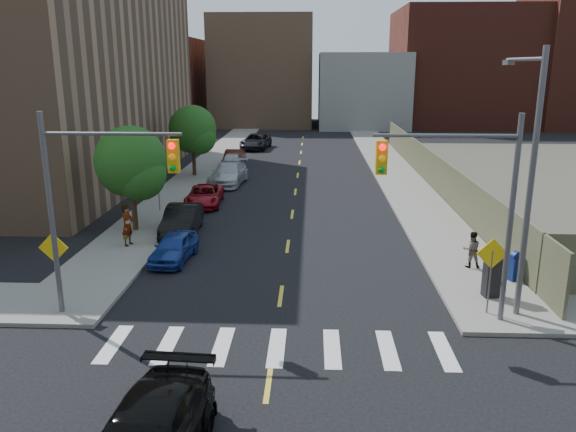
# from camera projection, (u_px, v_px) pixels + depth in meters

# --- Properties ---
(ground) EXTENTS (160.00, 160.00, 0.00)m
(ground) POSITION_uv_depth(u_px,v_px,m) (262.00, 429.00, 13.41)
(ground) COLOR black
(ground) RESTS_ON ground
(sidewalk_nw) EXTENTS (3.50, 73.00, 0.15)m
(sidewalk_nw) POSITION_uv_depth(u_px,v_px,m) (220.00, 155.00, 53.75)
(sidewalk_nw) COLOR gray
(sidewalk_nw) RESTS_ON ground
(sidewalk_ne) EXTENTS (3.50, 73.00, 0.15)m
(sidewalk_ne) POSITION_uv_depth(u_px,v_px,m) (382.00, 156.00, 53.10)
(sidewalk_ne) COLOR gray
(sidewalk_ne) RESTS_ON ground
(fence_north) EXTENTS (0.12, 44.00, 2.50)m
(fence_north) POSITION_uv_depth(u_px,v_px,m) (432.00, 170.00, 39.70)
(fence_north) COLOR #5E5E42
(fence_north) RESTS_ON ground
(bg_bldg_west) EXTENTS (14.00, 18.00, 12.00)m
(bg_bldg_west) POSITION_uv_depth(u_px,v_px,m) (152.00, 83.00, 80.30)
(bg_bldg_west) COLOR #592319
(bg_bldg_west) RESTS_ON ground
(bg_bldg_midwest) EXTENTS (14.00, 16.00, 15.00)m
(bg_bldg_midwest) POSITION_uv_depth(u_px,v_px,m) (264.00, 72.00, 81.17)
(bg_bldg_midwest) COLOR #8C6B4C
(bg_bldg_midwest) RESTS_ON ground
(bg_bldg_center) EXTENTS (12.00, 16.00, 10.00)m
(bg_bldg_center) POSITION_uv_depth(u_px,v_px,m) (361.00, 90.00, 79.31)
(bg_bldg_center) COLOR gray
(bg_bldg_center) RESTS_ON ground
(bg_bldg_east) EXTENTS (18.00, 18.00, 16.00)m
(bg_bldg_east) POSITION_uv_depth(u_px,v_px,m) (460.00, 68.00, 79.87)
(bg_bldg_east) COLOR #592319
(bg_bldg_east) RESTS_ON ground
(signal_nw) EXTENTS (4.59, 0.30, 7.00)m
(signal_nw) POSITION_uv_depth(u_px,v_px,m) (94.00, 188.00, 18.27)
(signal_nw) COLOR #59595E
(signal_nw) RESTS_ON ground
(signal_ne) EXTENTS (4.59, 0.30, 7.00)m
(signal_ne) POSITION_uv_depth(u_px,v_px,m) (465.00, 192.00, 17.77)
(signal_ne) COLOR #59595E
(signal_ne) RESTS_ON ground
(streetlight_ne) EXTENTS (0.25, 3.70, 9.00)m
(streetlight_ne) POSITION_uv_depth(u_px,v_px,m) (528.00, 166.00, 18.37)
(streetlight_ne) COLOR #59595E
(streetlight_ne) RESTS_ON ground
(warn_sign_nw) EXTENTS (1.06, 0.06, 2.83)m
(warn_sign_nw) POSITION_uv_depth(u_px,v_px,m) (54.00, 256.00, 19.49)
(warn_sign_nw) COLOR #59595E
(warn_sign_nw) RESTS_ON ground
(warn_sign_ne) EXTENTS (1.06, 0.06, 2.83)m
(warn_sign_ne) POSITION_uv_depth(u_px,v_px,m) (492.00, 262.00, 18.86)
(warn_sign_ne) COLOR #59595E
(warn_sign_ne) RESTS_ON ground
(warn_sign_midwest) EXTENTS (1.06, 0.06, 2.83)m
(warn_sign_midwest) POSITION_uv_depth(u_px,v_px,m) (158.00, 180.00, 32.51)
(warn_sign_midwest) COLOR #59595E
(warn_sign_midwest) RESTS_ON ground
(tree_west_near) EXTENTS (3.66, 3.64, 5.52)m
(tree_west_near) POSITION_uv_depth(u_px,v_px,m) (131.00, 166.00, 28.32)
(tree_west_near) COLOR #332114
(tree_west_near) RESTS_ON ground
(tree_west_far) EXTENTS (3.66, 3.64, 5.52)m
(tree_west_far) POSITION_uv_depth(u_px,v_px,m) (193.00, 132.00, 42.79)
(tree_west_far) COLOR #332114
(tree_west_far) RESTS_ON ground
(parked_car_blue) EXTENTS (1.79, 3.76, 1.24)m
(parked_car_blue) POSITION_uv_depth(u_px,v_px,m) (174.00, 247.00, 24.80)
(parked_car_blue) COLOR navy
(parked_car_blue) RESTS_ON ground
(parked_car_black) EXTENTS (1.72, 4.56, 1.48)m
(parked_car_black) POSITION_uv_depth(u_px,v_px,m) (182.00, 220.00, 28.66)
(parked_car_black) COLOR black
(parked_car_black) RESTS_ON ground
(parked_car_red) EXTENTS (2.27, 4.54, 1.23)m
(parked_car_red) POSITION_uv_depth(u_px,v_px,m) (205.00, 196.00, 34.64)
(parked_car_red) COLOR maroon
(parked_car_red) RESTS_ON ground
(parked_car_silver) EXTENTS (2.69, 5.59, 1.57)m
(parked_car_silver) POSITION_uv_depth(u_px,v_px,m) (229.00, 174.00, 40.77)
(parked_car_silver) COLOR #AFB3B8
(parked_car_silver) RESTS_ON ground
(parked_car_white) EXTENTS (1.77, 4.18, 1.41)m
(parked_car_white) POSITION_uv_depth(u_px,v_px,m) (232.00, 161.00, 46.40)
(parked_car_white) COLOR silver
(parked_car_white) RESTS_ON ground
(parked_car_maroon) EXTENTS (1.53, 4.39, 1.44)m
(parked_car_maroon) POSITION_uv_depth(u_px,v_px,m) (234.00, 159.00, 47.60)
(parked_car_maroon) COLOR #3F150C
(parked_car_maroon) RESTS_ON ground
(parked_car_grey) EXTENTS (3.12, 5.78, 1.54)m
(parked_car_grey) POSITION_uv_depth(u_px,v_px,m) (256.00, 141.00, 58.09)
(parked_car_grey) COLOR black
(parked_car_grey) RESTS_ON ground
(mailbox) EXTENTS (0.59, 0.53, 1.19)m
(mailbox) POSITION_uv_depth(u_px,v_px,m) (515.00, 266.00, 22.15)
(mailbox) COLOR navy
(mailbox) RESTS_ON sidewalk_ne
(payphone) EXTENTS (0.61, 0.53, 1.85)m
(payphone) POSITION_uv_depth(u_px,v_px,m) (492.00, 273.00, 20.49)
(payphone) COLOR black
(payphone) RESTS_ON sidewalk_ne
(pedestrian_west) EXTENTS (0.62, 0.81, 1.97)m
(pedestrian_west) POSITION_uv_depth(u_px,v_px,m) (127.00, 225.00, 26.36)
(pedestrian_west) COLOR gray
(pedestrian_west) RESTS_ON sidewalk_nw
(pedestrian_east) EXTENTS (0.78, 0.62, 1.56)m
(pedestrian_east) POSITION_uv_depth(u_px,v_px,m) (472.00, 249.00, 23.53)
(pedestrian_east) COLOR gray
(pedestrian_east) RESTS_ON sidewalk_ne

